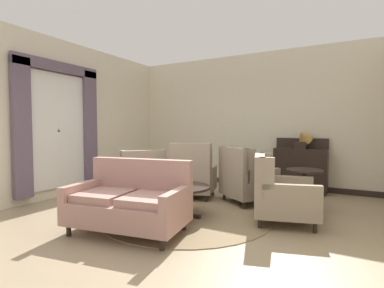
{
  "coord_description": "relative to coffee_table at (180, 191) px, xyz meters",
  "views": [
    {
      "loc": [
        2.26,
        -3.63,
        1.36
      ],
      "look_at": [
        0.01,
        0.47,
        1.12
      ],
      "focal_mm": 27.36,
      "sensor_mm": 36.0,
      "label": 1
    }
  ],
  "objects": [
    {
      "name": "baseboard_back",
      "position": [
        0.07,
        2.96,
        -0.34
      ],
      "size": [
        5.83,
        0.03,
        0.12
      ],
      "primitive_type": "cube",
      "color": "black",
      "rests_on": "ground"
    },
    {
      "name": "window_with_curtains",
      "position": [
        -2.74,
        -0.05,
        1.08
      ],
      "size": [
        0.12,
        1.83,
        2.53
      ],
      "color": "silver"
    },
    {
      "name": "settee",
      "position": [
        -0.22,
        -0.9,
        -0.0
      ],
      "size": [
        1.62,
        1.07,
        0.94
      ],
      "rotation": [
        0.0,
        0.0,
        0.16
      ],
      "color": "tan",
      "rests_on": "ground"
    },
    {
      "name": "gramophone",
      "position": [
        1.41,
        2.63,
        0.77
      ],
      "size": [
        0.41,
        0.46,
        0.47
      ],
      "color": "black",
      "rests_on": "sideboard"
    },
    {
      "name": "wall_back",
      "position": [
        0.07,
        3.01,
        1.17
      ],
      "size": [
        5.99,
        0.08,
        3.14
      ],
      "primitive_type": "cube",
      "color": "beige",
      "rests_on": "ground"
    },
    {
      "name": "coffee_table",
      "position": [
        0.0,
        0.0,
        0.0
      ],
      "size": [
        0.95,
        0.95,
        0.48
      ],
      "color": "black",
      "rests_on": "ground"
    },
    {
      "name": "armchair_near_window",
      "position": [
        -1.38,
        0.78,
        0.0
      ],
      "size": [
        1.25,
        1.24,
        0.95
      ],
      "rotation": [
        0.0,
        0.0,
        4.03
      ],
      "color": "gray",
      "rests_on": "ground"
    },
    {
      "name": "porcelain_vase",
      "position": [
        0.01,
        -0.04,
        0.24
      ],
      "size": [
        0.16,
        0.16,
        0.36
      ],
      "color": "beige",
      "rests_on": "coffee_table"
    },
    {
      "name": "ground",
      "position": [
        0.07,
        -0.21,
        -0.4
      ],
      "size": [
        9.01,
        9.01,
        0.0
      ],
      "primitive_type": "plane",
      "color": "#9E896B"
    },
    {
      "name": "armchair_back_corner",
      "position": [
        -0.38,
        1.14,
        0.06
      ],
      "size": [
        0.95,
        0.97,
        1.1
      ],
      "rotation": [
        0.0,
        0.0,
        3.39
      ],
      "color": "gray",
      "rests_on": "ground"
    },
    {
      "name": "sideboard",
      "position": [
        1.37,
        2.72,
        0.14
      ],
      "size": [
        1.08,
        0.36,
        1.16
      ],
      "color": "black",
      "rests_on": "ground"
    },
    {
      "name": "area_rug",
      "position": [
        0.07,
        0.09,
        -0.39
      ],
      "size": [
        2.66,
        2.66,
        0.01
      ],
      "primitive_type": "cylinder",
      "color": "#847051",
      "rests_on": "ground"
    },
    {
      "name": "side_table",
      "position": [
        1.66,
        1.17,
        0.03
      ],
      "size": [
        0.57,
        0.57,
        0.7
      ],
      "color": "black",
      "rests_on": "ground"
    },
    {
      "name": "wall_left",
      "position": [
        -2.84,
        0.76,
        1.17
      ],
      "size": [
        0.08,
        4.51,
        3.14
      ],
      "primitive_type": "cube",
      "color": "beige",
      "rests_on": "ground"
    },
    {
      "name": "armchair_near_sideboard",
      "position": [
        0.63,
        1.26,
        0.04
      ],
      "size": [
        1.13,
        1.13,
        1.03
      ],
      "rotation": [
        0.0,
        0.0,
        2.48
      ],
      "color": "gray",
      "rests_on": "ground"
    },
    {
      "name": "armchair_beside_settee",
      "position": [
        1.42,
        0.43,
        0.02
      ],
      "size": [
        1.05,
        1.02,
        0.98
      ],
      "rotation": [
        0.0,
        0.0,
        1.85
      ],
      "color": "gray",
      "rests_on": "ground"
    }
  ]
}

